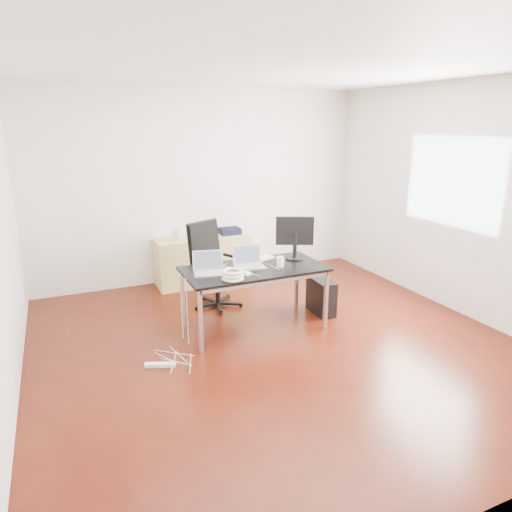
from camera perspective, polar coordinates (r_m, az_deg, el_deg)
name	(u,v)px	position (r m, az deg, el deg)	size (l,w,h in m)	color
room_shell	(281,217)	(4.58, 3.20, 4.94)	(5.00, 5.00, 5.00)	#3B0F06
desk	(254,272)	(5.17, -0.25, -2.04)	(1.60, 0.80, 0.73)	black
office_chair	(212,260)	(5.88, -5.50, -0.56)	(0.63, 0.65, 1.08)	black
filing_cabinet_left	(174,264)	(6.68, -10.20, -0.96)	(0.50, 0.50, 0.70)	tan
filing_cabinet_right	(230,257)	(6.93, -3.21, -0.11)	(0.50, 0.50, 0.70)	tan
pc_tower	(321,296)	(5.78, 8.15, -4.99)	(0.20, 0.45, 0.44)	black
wastebasket	(205,273)	(6.88, -6.42, -2.13)	(0.24, 0.24, 0.28)	black
power_strip	(160,365)	(4.70, -11.90, -13.17)	(0.30, 0.06, 0.04)	white
laptop_left	(209,268)	(4.98, -5.90, -1.52)	(0.38, 0.32, 0.23)	silver
laptop_right	(249,262)	(5.17, -0.88, -0.75)	(0.36, 0.29, 0.23)	silver
monitor	(295,235)	(5.46, 4.85, 2.58)	(0.43, 0.26, 0.51)	black
keyboard	(258,260)	(5.42, 0.22, -0.46)	(0.44, 0.14, 0.02)	white
cup_white	(280,262)	(5.17, 3.01, -0.75)	(0.08, 0.08, 0.12)	white
cup_brown	(282,260)	(5.26, 3.26, -0.56)	(0.08, 0.08, 0.10)	#4F2C1B
cable_coil	(233,275)	(4.75, -2.92, -2.37)	(0.24, 0.24, 0.11)	white
power_adapter	(247,274)	(4.91, -1.15, -2.21)	(0.07, 0.07, 0.03)	white
speaker	(176,235)	(6.53, -9.97, 2.65)	(0.09, 0.08, 0.18)	#9E9E9E
navy_garment	(230,231)	(6.86, -3.30, 3.15)	(0.30, 0.24, 0.09)	black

